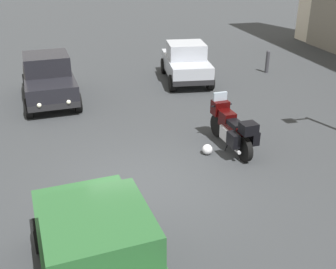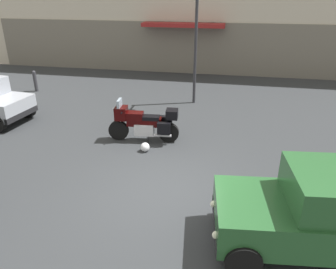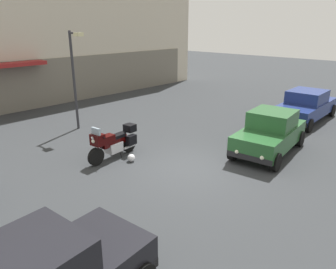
{
  "view_description": "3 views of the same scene",
  "coord_description": "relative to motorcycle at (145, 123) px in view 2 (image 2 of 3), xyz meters",
  "views": [
    {
      "loc": [
        7.99,
        -1.41,
        5.04
      ],
      "look_at": [
        -0.68,
        0.78,
        0.9
      ],
      "focal_mm": 43.61,
      "sensor_mm": 36.0,
      "label": 1
    },
    {
      "loc": [
        1.29,
        -6.49,
        4.5
      ],
      "look_at": [
        -0.22,
        1.02,
        1.05
      ],
      "focal_mm": 34.94,
      "sensor_mm": 36.0,
      "label": 2
    },
    {
      "loc": [
        -8.05,
        -6.32,
        4.72
      ],
      "look_at": [
        -0.14,
        1.06,
        1.0
      ],
      "focal_mm": 34.38,
      "sensor_mm": 36.0,
      "label": 3
    }
  ],
  "objects": [
    {
      "name": "streetlamp_curbside",
      "position": [
        1.05,
        3.96,
        2.12
      ],
      "size": [
        0.28,
        0.94,
        4.47
      ],
      "color": "#2D2D33",
      "rests_on": "ground"
    },
    {
      "name": "bollard_curbside",
      "position": [
        -6.51,
        4.34,
        -0.1
      ],
      "size": [
        0.16,
        0.16,
        0.99
      ],
      "color": "#333338",
      "rests_on": "ground"
    },
    {
      "name": "car_hatchback_near",
      "position": [
        4.41,
        -3.95,
        0.19
      ],
      "size": [
        4.0,
        2.17,
        1.64
      ],
      "rotation": [
        0.0,
        0.0,
        3.25
      ],
      "color": "#235128",
      "rests_on": "ground"
    },
    {
      "name": "helmet",
      "position": [
        0.2,
        -0.73,
        -0.48
      ],
      "size": [
        0.28,
        0.28,
        0.28
      ],
      "primitive_type": "sphere",
      "color": "silver",
      "rests_on": "ground"
    },
    {
      "name": "ground_plane",
      "position": [
        1.31,
        -2.7,
        -0.62
      ],
      "size": [
        80.0,
        80.0,
        0.0
      ],
      "primitive_type": "plane",
      "color": "#2D3033"
    },
    {
      "name": "motorcycle",
      "position": [
        0.0,
        0.0,
        0.0
      ],
      "size": [
        2.26,
        0.82,
        1.36
      ],
      "rotation": [
        0.0,
        0.0,
        3.23
      ],
      "color": "black",
      "rests_on": "ground"
    }
  ]
}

